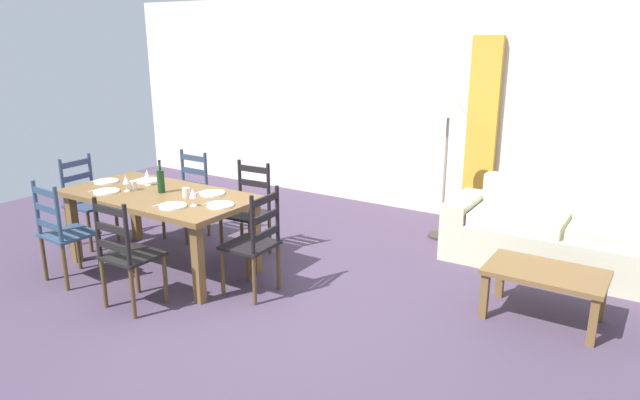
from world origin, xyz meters
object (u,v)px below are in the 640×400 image
(dining_table, at_px, (160,202))
(coffee_cup_primary, at_px, (186,193))
(dining_chair_far_left, at_px, (188,195))
(dining_chair_near_right, at_px, (127,254))
(coffee_table, at_px, (545,278))
(dining_chair_head_west, at_px, (87,201))
(wine_glass_far_left, at_px, (147,175))
(coffee_cup_secondary, at_px, (133,186))
(standing_lamp, at_px, (449,112))
(wine_bottle, at_px, (161,181))
(wine_glass_near_left, at_px, (126,180))
(couch, at_px, (568,240))
(wine_glass_near_right, at_px, (193,194))
(dining_chair_near_left, at_px, (63,232))
(dining_chair_head_east, at_px, (255,243))
(dining_chair_far_right, at_px, (248,210))

(dining_table, bearing_deg, coffee_cup_primary, 6.96)
(dining_table, bearing_deg, dining_chair_far_left, 119.27)
(dining_chair_near_right, distance_m, coffee_table, 3.37)
(dining_chair_head_west, relative_size, wine_glass_far_left, 5.96)
(coffee_cup_secondary, relative_size, standing_lamp, 0.05)
(dining_chair_head_west, bearing_deg, wine_bottle, 0.21)
(wine_glass_near_left, height_order, couch, wine_glass_near_left)
(coffee_cup_secondary, bearing_deg, coffee_table, 14.41)
(wine_glass_near_right, height_order, wine_glass_far_left, same)
(coffee_cup_secondary, bearing_deg, dining_chair_near_right, -44.17)
(wine_bottle, xyz_separation_m, coffee_cup_secondary, (-0.30, -0.09, -0.07))
(dining_table, distance_m, coffee_cup_primary, 0.35)
(dining_chair_near_left, xyz_separation_m, couch, (3.81, 2.82, -0.19))
(dining_chair_near_right, height_order, coffee_table, dining_chair_near_right)
(dining_chair_head_east, xyz_separation_m, standing_lamp, (0.83, 2.28, 0.93))
(dining_chair_far_left, bearing_deg, wine_glass_near_right, -41.95)
(wine_glass_far_left, bearing_deg, dining_chair_head_east, -5.29)
(wine_glass_near_right, xyz_separation_m, couch, (2.75, 2.23, -0.57))
(wine_glass_far_left, distance_m, coffee_cup_secondary, 0.21)
(dining_chair_head_west, xyz_separation_m, coffee_table, (4.55, 0.86, -0.12))
(dining_chair_near_right, relative_size, wine_glass_far_left, 5.96)
(wine_glass_near_right, bearing_deg, couch, 39.08)
(coffee_table, bearing_deg, standing_lamp, 134.76)
(coffee_cup_primary, bearing_deg, standing_lamp, 53.59)
(wine_glass_far_left, distance_m, coffee_cup_primary, 0.66)
(dining_chair_far_right, bearing_deg, wine_glass_near_right, -83.36)
(dining_chair_near_left, relative_size, coffee_cup_secondary, 10.67)
(dining_chair_head_east, bearing_deg, wine_glass_far_left, 174.71)
(wine_glass_far_left, bearing_deg, coffee_table, 11.35)
(dining_table, distance_m, wine_glass_near_left, 0.39)
(dining_chair_head_west, height_order, wine_bottle, wine_bottle)
(dining_chair_near_left, xyz_separation_m, coffee_cup_primary, (0.81, 0.76, 0.32))
(dining_chair_head_east, relative_size, wine_glass_near_left, 5.96)
(dining_chair_head_east, xyz_separation_m, wine_glass_near_left, (-1.46, -0.13, 0.38))
(dining_chair_far_left, bearing_deg, dining_chair_far_right, -4.03)
(dining_chair_near_right, xyz_separation_m, standing_lamp, (1.54, 3.05, 0.93))
(dining_chair_near_left, height_order, wine_glass_near_right, dining_chair_near_left)
(dining_chair_near_left, bearing_deg, coffee_cup_primary, 43.36)
(dining_chair_head_west, distance_m, wine_bottle, 1.25)
(dining_chair_head_east, distance_m, wine_bottle, 1.21)
(wine_bottle, relative_size, wine_glass_near_left, 1.96)
(dining_chair_near_right, bearing_deg, wine_bottle, 118.60)
(standing_lamp, bearing_deg, dining_chair_far_right, -133.77)
(dining_chair_near_right, bearing_deg, standing_lamp, 63.13)
(dining_chair_head_east, relative_size, wine_bottle, 3.04)
(wine_glass_far_left, height_order, coffee_cup_secondary, wine_glass_far_left)
(coffee_cup_secondary, bearing_deg, dining_table, 10.61)
(coffee_cup_secondary, height_order, standing_lamp, standing_lamp)
(dining_chair_near_right, distance_m, coffee_cup_primary, 0.87)
(wine_bottle, xyz_separation_m, couch, (3.33, 2.07, -0.58))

